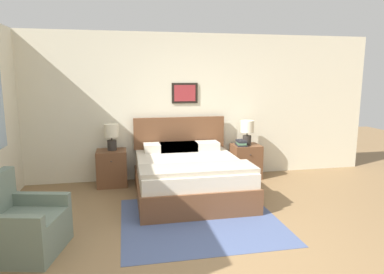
{
  "coord_description": "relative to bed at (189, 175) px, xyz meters",
  "views": [
    {
      "loc": [
        -0.88,
        -3.09,
        1.85
      ],
      "look_at": [
        0.07,
        1.64,
        0.99
      ],
      "focal_mm": 32.0,
      "sensor_mm": 36.0,
      "label": 1
    }
  ],
  "objects": [
    {
      "name": "ground_plane",
      "position": [
        -0.09,
        -1.99,
        -0.32
      ],
      "size": [
        16.0,
        16.0,
        0.0
      ],
      "primitive_type": "plane",
      "color": "olive"
    },
    {
      "name": "wall_back",
      "position": [
        -0.09,
        1.03,
        0.98
      ],
      "size": [
        7.58,
        0.09,
        2.6
      ],
      "color": "beige",
      "rests_on": "ground_plane"
    },
    {
      "name": "area_rug_main",
      "position": [
        -0.04,
        -0.99,
        -0.32
      ],
      "size": [
        2.02,
        1.87,
        0.01
      ],
      "color": "#47567F",
      "rests_on": "ground_plane"
    },
    {
      "name": "bed",
      "position": [
        0.0,
        0.0,
        0.0
      ],
      "size": [
        1.64,
        1.95,
        1.13
      ],
      "color": "brown",
      "rests_on": "ground_plane"
    },
    {
      "name": "armchair",
      "position": [
        -2.08,
        -1.42,
        -0.04
      ],
      "size": [
        0.9,
        0.9,
        0.84
      ],
      "rotation": [
        0.0,
        0.0,
        -1.8
      ],
      "color": "slate",
      "rests_on": "ground_plane"
    },
    {
      "name": "nightstand_near_window",
      "position": [
        -1.2,
        0.73,
        -0.01
      ],
      "size": [
        0.5,
        0.46,
        0.61
      ],
      "color": "brown",
      "rests_on": "ground_plane"
    },
    {
      "name": "nightstand_by_door",
      "position": [
        1.2,
        0.73,
        -0.01
      ],
      "size": [
        0.5,
        0.46,
        0.61
      ],
      "color": "brown",
      "rests_on": "ground_plane"
    },
    {
      "name": "table_lamp_near_window",
      "position": [
        -1.18,
        0.74,
        0.57
      ],
      "size": [
        0.24,
        0.24,
        0.45
      ],
      "color": "#2D2823",
      "rests_on": "nightstand_near_window"
    },
    {
      "name": "table_lamp_by_door",
      "position": [
        1.22,
        0.74,
        0.57
      ],
      "size": [
        0.24,
        0.24,
        0.45
      ],
      "color": "#2D2823",
      "rests_on": "nightstand_by_door"
    },
    {
      "name": "book_thick_bottom",
      "position": [
        1.09,
        0.68,
        0.31
      ],
      "size": [
        0.19,
        0.28,
        0.03
      ],
      "rotation": [
        0.0,
        0.0,
        -0.07
      ],
      "color": "#232328",
      "rests_on": "nightstand_by_door"
    },
    {
      "name": "book_hardcover_middle",
      "position": [
        1.09,
        0.68,
        0.34
      ],
      "size": [
        0.2,
        0.3,
        0.03
      ],
      "rotation": [
        0.0,
        0.0,
        -0.19
      ],
      "color": "#4C7551",
      "rests_on": "book_thick_bottom"
    },
    {
      "name": "book_novel_upper",
      "position": [
        1.09,
        0.68,
        0.37
      ],
      "size": [
        0.17,
        0.26,
        0.04
      ],
      "rotation": [
        0.0,
        0.0,
        -0.08
      ],
      "color": "#232328",
      "rests_on": "book_hardcover_middle"
    }
  ]
}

